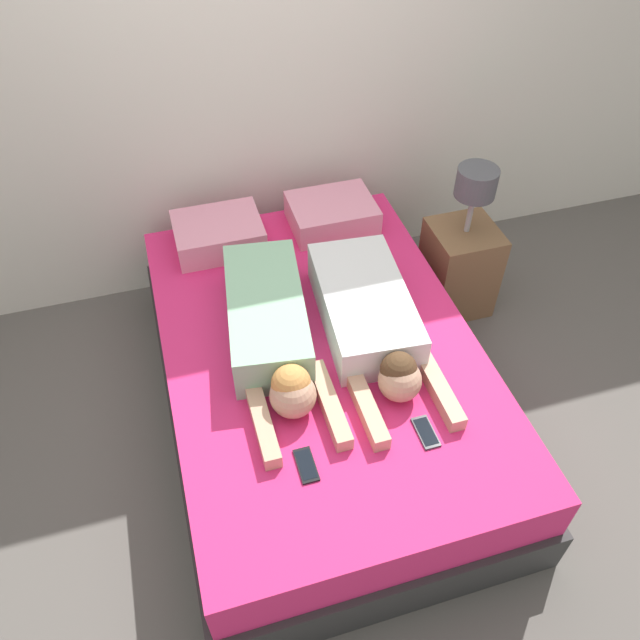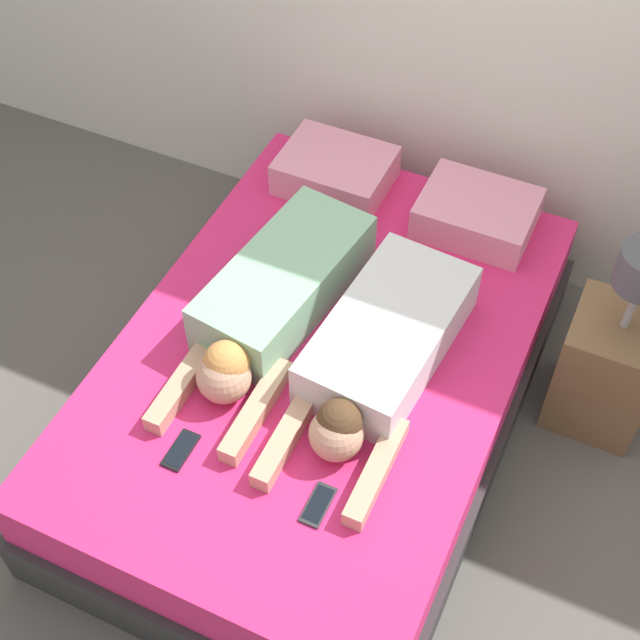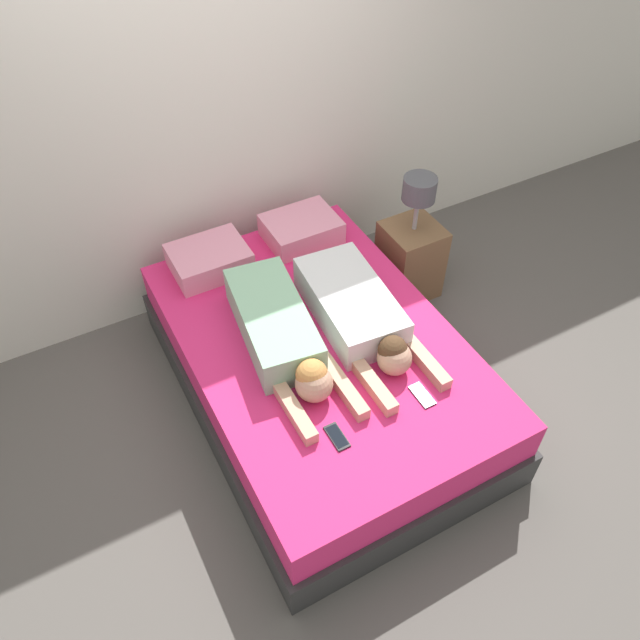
# 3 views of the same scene
# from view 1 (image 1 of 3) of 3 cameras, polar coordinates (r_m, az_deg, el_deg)

# --- Properties ---
(ground_plane) EXTENTS (12.00, 12.00, 0.00)m
(ground_plane) POSITION_cam_1_polar(r_m,az_deg,el_deg) (3.30, -0.00, -8.10)
(ground_plane) COLOR #5B5651
(wall_back) EXTENTS (12.00, 0.06, 2.60)m
(wall_back) POSITION_cam_1_polar(r_m,az_deg,el_deg) (3.44, -6.32, 22.07)
(wall_back) COLOR silver
(wall_back) RESTS_ON ground_plane
(bed) EXTENTS (1.48, 2.18, 0.52)m
(bed) POSITION_cam_1_polar(r_m,az_deg,el_deg) (3.10, -0.00, -5.33)
(bed) COLOR #2D2D2D
(bed) RESTS_ON ground_plane
(pillow_head_left) EXTENTS (0.46, 0.37, 0.15)m
(pillow_head_left) POSITION_cam_1_polar(r_m,az_deg,el_deg) (3.43, -9.27, 7.79)
(pillow_head_left) COLOR pink
(pillow_head_left) RESTS_ON bed
(pillow_head_right) EXTENTS (0.46, 0.37, 0.15)m
(pillow_head_right) POSITION_cam_1_polar(r_m,az_deg,el_deg) (3.53, 1.10, 9.69)
(pillow_head_right) COLOR pink
(pillow_head_right) RESTS_ON bed
(person_left) EXTENTS (0.44, 1.15, 0.23)m
(person_left) POSITION_cam_1_polar(r_m,az_deg,el_deg) (2.82, -4.43, -0.94)
(person_left) COLOR #8CBF99
(person_left) RESTS_ON bed
(person_right) EXTENTS (0.45, 1.11, 0.21)m
(person_right) POSITION_cam_1_polar(r_m,az_deg,el_deg) (2.88, 4.61, 0.07)
(person_right) COLOR silver
(person_right) RESTS_ON bed
(cell_phone_left) EXTENTS (0.07, 0.16, 0.01)m
(cell_phone_left) POSITION_cam_1_polar(r_m,az_deg,el_deg) (2.51, -1.27, -13.12)
(cell_phone_left) COLOR black
(cell_phone_left) RESTS_ON bed
(cell_phone_right) EXTENTS (0.07, 0.16, 0.01)m
(cell_phone_right) POSITION_cam_1_polar(r_m,az_deg,el_deg) (2.62, 9.64, -10.08)
(cell_phone_right) COLOR #2D2D33
(cell_phone_right) RESTS_ON bed
(nightstand) EXTENTS (0.37, 0.37, 0.94)m
(nightstand) POSITION_cam_1_polar(r_m,az_deg,el_deg) (3.70, 12.68, 5.28)
(nightstand) COLOR brown
(nightstand) RESTS_ON ground_plane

